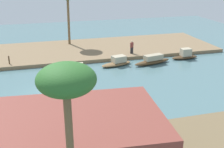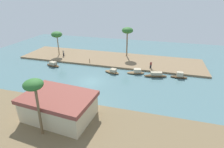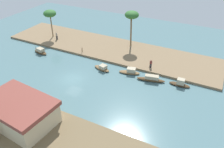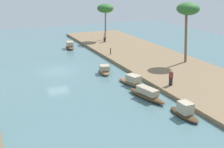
# 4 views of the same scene
# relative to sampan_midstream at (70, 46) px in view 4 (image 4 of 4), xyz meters

# --- Properties ---
(river_water) EXTENTS (71.05, 71.05, 0.00)m
(river_water) POSITION_rel_sampan_midstream_xyz_m (-11.31, 4.87, -0.43)
(river_water) COLOR slate
(river_water) RESTS_ON ground
(riverbank_left) EXTENTS (45.44, 10.55, 0.39)m
(riverbank_left) POSITION_rel_sampan_midstream_xyz_m (-11.31, -7.94, -0.24)
(riverbank_left) COLOR #846B4C
(riverbank_left) RESTS_ON ground
(sampan_midstream) EXTENTS (3.66, 1.82, 1.13)m
(sampan_midstream) POSITION_rel_sampan_midstream_xyz_m (0.00, 0.00, 0.00)
(sampan_midstream) COLOR brown
(sampan_midstream) RESTS_ON river_water
(sampan_with_tall_canopy) EXTENTS (3.84, 2.04, 1.09)m
(sampan_with_tall_canopy) POSITION_rel_sampan_midstream_xyz_m (-19.23, -1.09, -0.03)
(sampan_with_tall_canopy) COLOR brown
(sampan_with_tall_canopy) RESTS_ON river_water
(sampan_with_red_awning) EXTENTS (3.33, 1.14, 1.27)m
(sampan_with_red_awning) POSITION_rel_sampan_midstream_xyz_m (-27.81, -1.34, 0.02)
(sampan_with_red_awning) COLOR #47331E
(sampan_with_red_awning) RESTS_ON river_water
(sampan_open_hull) EXTENTS (3.48, 1.93, 1.00)m
(sampan_open_hull) POSITION_rel_sampan_midstream_xyz_m (-14.30, 0.00, -0.06)
(sampan_open_hull) COLOR brown
(sampan_open_hull) RESTS_ON river_water
(sampan_upstream_small) EXTENTS (4.77, 1.93, 1.08)m
(sampan_upstream_small) POSITION_rel_sampan_midstream_xyz_m (-23.25, -0.52, -0.00)
(sampan_upstream_small) COLOR brown
(sampan_upstream_small) RESTS_ON river_water
(person_on_near_bank) EXTENTS (0.48, 0.48, 1.66)m
(person_on_near_bank) POSITION_rel_sampan_midstream_xyz_m (0.77, -6.29, 0.67)
(person_on_near_bank) COLOR #232328
(person_on_near_bank) RESTS_ON riverbank_left
(person_by_mooring) EXTENTS (0.51, 0.51, 1.58)m
(person_by_mooring) POSITION_rel_sampan_midstream_xyz_m (-21.96, -4.00, 0.61)
(person_by_mooring) COLOR #232328
(person_by_mooring) RESTS_ON riverbank_left
(mooring_post) EXTENTS (0.14, 0.14, 0.90)m
(mooring_post) POSITION_rel_sampan_midstream_xyz_m (-7.64, -3.70, 0.41)
(mooring_post) COLOR #4C3823
(mooring_post) RESTS_ON riverbank_left
(palm_tree_left_near) EXTENTS (2.79, 2.79, 7.48)m
(palm_tree_left_near) POSITION_rel_sampan_midstream_xyz_m (-15.25, -10.66, 6.49)
(palm_tree_left_near) COLOR brown
(palm_tree_left_near) RESTS_ON riverbank_left
(palm_tree_left_far) EXTENTS (2.80, 2.80, 6.15)m
(palm_tree_left_far) POSITION_rel_sampan_midstream_xyz_m (2.69, -7.26, 5.26)
(palm_tree_left_far) COLOR #7F6647
(palm_tree_left_far) RESTS_ON riverbank_left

